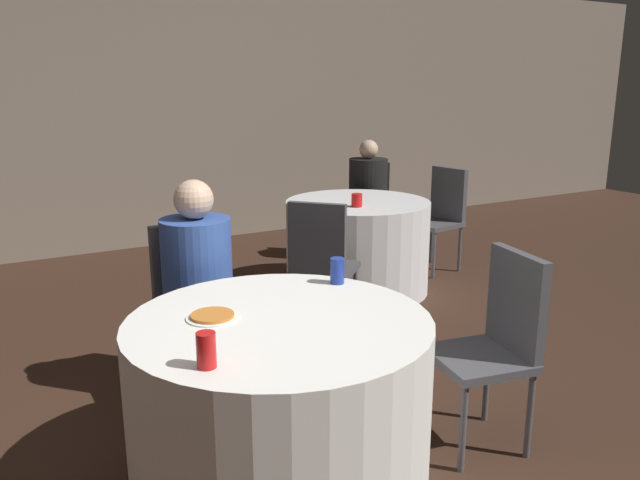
% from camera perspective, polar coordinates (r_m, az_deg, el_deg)
% --- Properties ---
extents(wall_back, '(16.00, 0.06, 2.80)m').
position_cam_1_polar(wall_back, '(6.46, -21.83, 10.93)').
color(wall_back, gray).
rests_on(wall_back, ground_plane).
extents(table_near, '(1.23, 1.23, 0.74)m').
position_cam_1_polar(table_near, '(2.66, -3.65, -14.72)').
color(table_near, white).
rests_on(table_near, ground_plane).
extents(table_far, '(1.15, 1.15, 0.74)m').
position_cam_1_polar(table_far, '(5.06, 3.44, -0.55)').
color(table_far, white).
rests_on(table_far, ground_plane).
extents(chair_near_north, '(0.41, 0.41, 0.92)m').
position_cam_1_polar(chair_near_north, '(3.46, -11.59, -4.76)').
color(chair_near_north, '#47474C').
rests_on(chair_near_north, ground_plane).
extents(chair_near_east, '(0.47, 0.47, 0.92)m').
position_cam_1_polar(chair_near_east, '(2.98, 16.00, -8.16)').
color(chair_near_east, '#47474C').
rests_on(chair_near_east, ground_plane).
extents(chair_far_east, '(0.45, 0.45, 0.92)m').
position_cam_1_polar(chair_far_east, '(5.71, 11.05, 2.72)').
color(chair_far_east, '#47474C').
rests_on(chair_far_east, ground_plane).
extents(chair_far_northeast, '(0.56, 0.56, 0.92)m').
position_cam_1_polar(chair_far_northeast, '(5.99, 4.46, 3.47)').
color(chair_far_northeast, '#47474C').
rests_on(chair_far_northeast, ground_plane).
extents(chair_far_southwest, '(0.57, 0.57, 0.92)m').
position_cam_1_polar(chair_far_southwest, '(4.09, 0.08, -1.51)').
color(chair_far_southwest, '#47474C').
rests_on(chair_far_southwest, ground_plane).
extents(person_black_shirt, '(0.48, 0.50, 1.15)m').
position_cam_1_polar(person_black_shirt, '(5.82, 4.33, 3.60)').
color(person_black_shirt, '#282828').
rests_on(person_black_shirt, ground_plane).
extents(person_blue_shirt, '(0.37, 0.52, 1.18)m').
position_cam_1_polar(person_blue_shirt, '(3.30, -10.72, -4.53)').
color(person_blue_shirt, '#33384C').
rests_on(person_blue_shirt, ground_plane).
extents(pizza_plate_near, '(0.21, 0.21, 0.02)m').
position_cam_1_polar(pizza_plate_near, '(2.54, -9.81, -6.88)').
color(pizza_plate_near, white).
rests_on(pizza_plate_near, table_near).
extents(soda_can_blue, '(0.07, 0.07, 0.12)m').
position_cam_1_polar(soda_can_blue, '(2.91, 1.59, -2.83)').
color(soda_can_blue, '#1E38A5').
rests_on(soda_can_blue, table_near).
extents(soda_can_red, '(0.07, 0.07, 0.12)m').
position_cam_1_polar(soda_can_red, '(2.11, -10.36, -9.88)').
color(soda_can_red, red).
rests_on(soda_can_red, table_near).
extents(cup_far, '(0.08, 0.08, 0.10)m').
position_cam_1_polar(cup_far, '(4.74, 3.39, 3.65)').
color(cup_far, red).
rests_on(cup_far, table_far).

